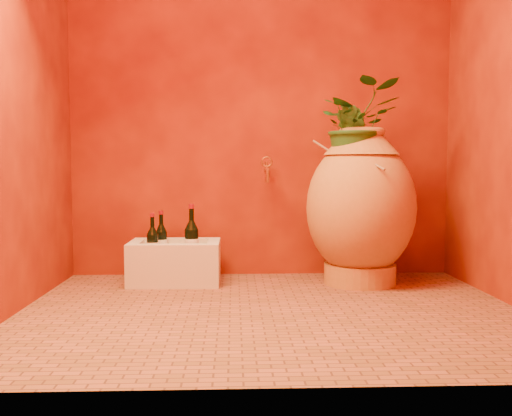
{
  "coord_description": "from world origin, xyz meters",
  "views": [
    {
      "loc": [
        -0.18,
        -2.79,
        0.71
      ],
      "look_at": [
        -0.06,
        0.35,
        0.49
      ],
      "focal_mm": 40.0,
      "sensor_mm": 36.0,
      "label": 1
    }
  ],
  "objects_px": {
    "amphora": "(361,207)",
    "wine_bottle_b": "(161,242)",
    "wine_bottle_c": "(192,241)",
    "wall_tap": "(267,168)",
    "wine_bottle_a": "(153,245)",
    "stone_basin": "(175,263)"
  },
  "relations": [
    {
      "from": "wine_bottle_b",
      "to": "wine_bottle_c",
      "type": "relative_size",
      "value": 0.86
    },
    {
      "from": "wine_bottle_c",
      "to": "wall_tap",
      "type": "height_order",
      "value": "wall_tap"
    },
    {
      "from": "stone_basin",
      "to": "wine_bottle_c",
      "type": "bearing_deg",
      "value": -28.72
    },
    {
      "from": "wine_bottle_c",
      "to": "wine_bottle_a",
      "type": "bearing_deg",
      "value": 178.72
    },
    {
      "from": "wine_bottle_a",
      "to": "stone_basin",
      "type": "bearing_deg",
      "value": 22.66
    },
    {
      "from": "amphora",
      "to": "wine_bottle_b",
      "type": "xyz_separation_m",
      "value": [
        -1.23,
        0.14,
        -0.22
      ]
    },
    {
      "from": "wine_bottle_b",
      "to": "wall_tap",
      "type": "bearing_deg",
      "value": 10.49
    },
    {
      "from": "stone_basin",
      "to": "wine_bottle_c",
      "type": "xyz_separation_m",
      "value": [
        0.11,
        -0.06,
        0.14
      ]
    },
    {
      "from": "amphora",
      "to": "wine_bottle_b",
      "type": "bearing_deg",
      "value": 173.53
    },
    {
      "from": "stone_basin",
      "to": "wine_bottle_b",
      "type": "xyz_separation_m",
      "value": [
        -0.09,
        0.07,
        0.13
      ]
    },
    {
      "from": "amphora",
      "to": "wall_tap",
      "type": "xyz_separation_m",
      "value": [
        -0.56,
        0.26,
        0.24
      ]
    },
    {
      "from": "stone_basin",
      "to": "wine_bottle_b",
      "type": "bearing_deg",
      "value": 141.25
    },
    {
      "from": "stone_basin",
      "to": "wine_bottle_a",
      "type": "relative_size",
      "value": 1.86
    },
    {
      "from": "stone_basin",
      "to": "wine_bottle_c",
      "type": "distance_m",
      "value": 0.19
    },
    {
      "from": "wine_bottle_b",
      "to": "wall_tap",
      "type": "distance_m",
      "value": 0.82
    },
    {
      "from": "stone_basin",
      "to": "wine_bottle_a",
      "type": "bearing_deg",
      "value": -157.34
    },
    {
      "from": "amphora",
      "to": "wall_tap",
      "type": "relative_size",
      "value": 5.62
    },
    {
      "from": "wall_tap",
      "to": "wine_bottle_c",
      "type": "bearing_deg",
      "value": -151.43
    },
    {
      "from": "wine_bottle_c",
      "to": "amphora",
      "type": "bearing_deg",
      "value": -0.38
    },
    {
      "from": "stone_basin",
      "to": "wine_bottle_a",
      "type": "xyz_separation_m",
      "value": [
        -0.13,
        -0.05,
        0.12
      ]
    },
    {
      "from": "wine_bottle_a",
      "to": "wine_bottle_c",
      "type": "relative_size",
      "value": 0.84
    },
    {
      "from": "wine_bottle_a",
      "to": "wine_bottle_b",
      "type": "bearing_deg",
      "value": 73.74
    }
  ]
}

